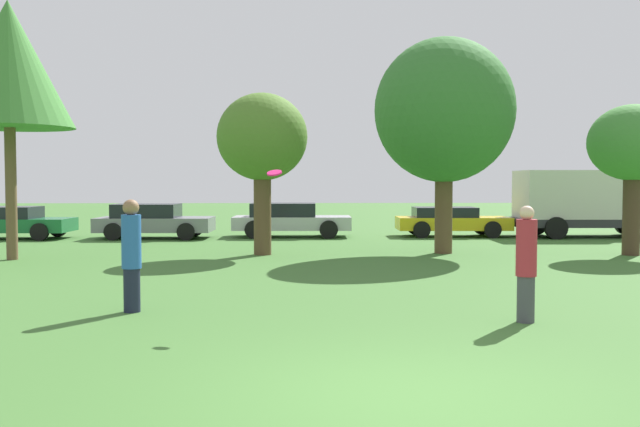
{
  "coord_description": "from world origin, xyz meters",
  "views": [
    {
      "loc": [
        -1.0,
        -6.67,
        2.09
      ],
      "look_at": [
        -0.66,
        4.78,
        1.56
      ],
      "focal_mm": 39.61,
      "sensor_mm": 36.0,
      "label": 1
    }
  ],
  "objects": [
    {
      "name": "parked_car_grey",
      "position": [
        -6.32,
        19.07,
        0.65
      ],
      "size": [
        4.15,
        2.15,
        1.26
      ],
      "rotation": [
        0.0,
        0.0,
        -0.02
      ],
      "color": "slate",
      "rests_on": "ground"
    },
    {
      "name": "person_catcher",
      "position": [
        2.34,
        3.57,
        0.88
      ],
      "size": [
        0.3,
        0.3,
        1.72
      ],
      "rotation": [
        0.0,
        0.0,
        2.98
      ],
      "color": "#3F3F47",
      "rests_on": "ground"
    },
    {
      "name": "tree_0",
      "position": [
        -8.61,
        12.18,
        5.13
      ],
      "size": [
        3.33,
        3.33,
        6.82
      ],
      "color": "brown",
      "rests_on": "ground"
    },
    {
      "name": "tree_1",
      "position": [
        -2.03,
        13.25,
        3.25
      ],
      "size": [
        2.55,
        2.55,
        4.56
      ],
      "color": "brown",
      "rests_on": "ground"
    },
    {
      "name": "tree_2",
      "position": [
        3.16,
        13.49,
        4.08
      ],
      "size": [
        4.0,
        4.0,
        6.17
      ],
      "color": "brown",
      "rests_on": "ground"
    },
    {
      "name": "frisbee",
      "position": [
        -1.37,
        3.92,
        2.21
      ],
      "size": [
        0.24,
        0.22,
        0.13
      ],
      "color": "#F21E72"
    },
    {
      "name": "person_thrower",
      "position": [
        -3.66,
        4.56,
        0.93
      ],
      "size": [
        0.31,
        0.31,
        1.79
      ],
      "rotation": [
        0.0,
        0.0,
        -0.16
      ],
      "color": "#191E33",
      "rests_on": "ground"
    },
    {
      "name": "parked_car_silver",
      "position": [
        -1.36,
        19.65,
        0.67
      ],
      "size": [
        4.39,
        2.15,
        1.26
      ],
      "rotation": [
        0.0,
        0.0,
        -0.02
      ],
      "color": "#B2B2B7",
      "rests_on": "ground"
    },
    {
      "name": "parked_car_yellow",
      "position": [
        4.7,
        19.63,
        0.59
      ],
      "size": [
        4.21,
        1.96,
        1.1
      ],
      "rotation": [
        0.0,
        0.0,
        -0.02
      ],
      "color": "gold",
      "rests_on": "ground"
    },
    {
      "name": "parked_car_green",
      "position": [
        -11.37,
        19.04,
        0.61
      ],
      "size": [
        4.08,
        2.06,
        1.16
      ],
      "rotation": [
        0.0,
        0.0,
        -0.02
      ],
      "color": "#196633",
      "rests_on": "ground"
    },
    {
      "name": "tree_3",
      "position": [
        8.33,
        12.83,
        3.08
      ],
      "size": [
        2.45,
        2.45,
        4.23
      ],
      "color": "#473323",
      "rests_on": "ground"
    },
    {
      "name": "ground_plane",
      "position": [
        0.0,
        0.0,
        0.0
      ],
      "size": [
        120.0,
        120.0,
        0.0
      ],
      "primitive_type": "plane",
      "color": "#3D6B2D"
    },
    {
      "name": "delivery_truck_red",
      "position": [
        9.58,
        19.31,
        1.31
      ],
      "size": [
        5.62,
        2.6,
        2.47
      ],
      "rotation": [
        0.0,
        0.0,
        -0.02
      ],
      "color": "#2D2D33",
      "rests_on": "ground"
    }
  ]
}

